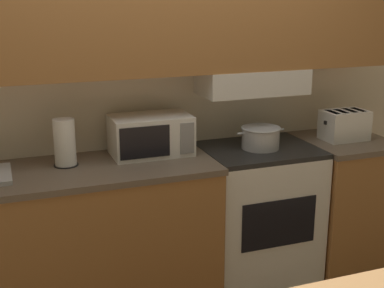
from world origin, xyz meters
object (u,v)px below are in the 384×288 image
(cooking_pot, at_px, (261,137))
(toaster, at_px, (344,125))
(stove_range, at_px, (257,213))
(microwave, at_px, (151,135))
(paper_towel_roll, at_px, (65,143))

(cooking_pot, distance_m, toaster, 0.63)
(stove_range, relative_size, toaster, 2.97)
(microwave, relative_size, paper_towel_roll, 1.76)
(microwave, bearing_deg, toaster, -5.31)
(stove_range, bearing_deg, toaster, -1.41)
(cooking_pot, bearing_deg, toaster, -0.28)
(cooking_pot, distance_m, microwave, 0.70)
(cooking_pot, height_order, microwave, microwave)
(cooking_pot, bearing_deg, paper_towel_roll, 176.60)
(stove_range, xyz_separation_m, cooking_pot, (0.00, -0.01, 0.53))
(cooking_pot, relative_size, toaster, 1.08)
(cooking_pot, relative_size, paper_towel_roll, 1.21)
(cooking_pot, xyz_separation_m, toaster, (0.63, -0.00, 0.03))
(microwave, bearing_deg, paper_towel_roll, -174.78)
(microwave, height_order, toaster, microwave)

